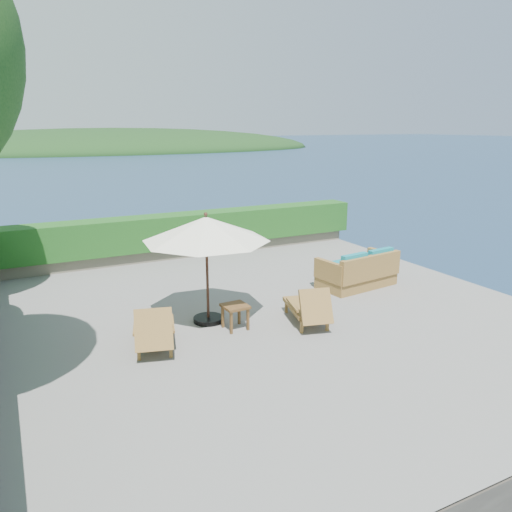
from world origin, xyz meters
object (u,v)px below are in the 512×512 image
lounge_right (308,307)px  lounge_left (154,329)px  patio_umbrella (206,230)px  side_table (235,309)px  wicker_loveseat (358,272)px

lounge_right → lounge_left: bearing=-170.5°
patio_umbrella → lounge_left: patio_umbrella is taller
lounge_left → side_table: lounge_left is taller
patio_umbrella → side_table: bearing=-60.9°
patio_umbrella → wicker_loveseat: (4.30, 0.44, -1.59)m
lounge_right → wicker_loveseat: size_ratio=0.78×
lounge_right → wicker_loveseat: bearing=46.1°
side_table → lounge_left: bearing=-175.1°
lounge_left → side_table: size_ratio=3.33×
lounge_right → wicker_loveseat: 2.92m
patio_umbrella → lounge_left: size_ratio=1.90×
side_table → wicker_loveseat: 4.10m
patio_umbrella → side_table: 1.71m
lounge_right → side_table: size_ratio=3.21×
patio_umbrella → side_table: size_ratio=6.32×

